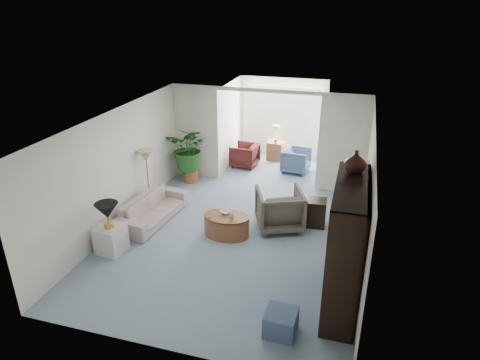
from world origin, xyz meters
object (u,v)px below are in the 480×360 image
(end_table, at_px, (111,239))
(entertainment_cabinet, at_px, (346,246))
(floor_lamp, at_px, (146,156))
(sunroom_chair_maroon, at_px, (245,155))
(plant_pot, at_px, (191,176))
(side_table_dark, at_px, (314,212))
(sofa, at_px, (153,209))
(coffee_table, at_px, (226,225))
(cabinet_urn, at_px, (356,162))
(coffee_bowl, at_px, (225,212))
(framed_picture, at_px, (367,180))
(wingback_chair, at_px, (280,209))
(table_lamp, at_px, (107,211))
(sunroom_chair_blue, at_px, (296,160))
(coffee_cup, at_px, (232,217))
(sunroom_table, at_px, (275,151))
(ottoman, at_px, (281,323))

(end_table, xyz_separation_m, entertainment_cabinet, (4.36, -0.26, 0.77))
(floor_lamp, relative_size, sunroom_chair_maroon, 0.49)
(sunroom_chair_maroon, bearing_deg, plant_pot, -31.11)
(end_table, xyz_separation_m, sunroom_chair_maroon, (1.27, 5.03, 0.07))
(end_table, distance_m, side_table_dark, 4.21)
(end_table, bearing_deg, sofa, 81.57)
(floor_lamp, distance_m, coffee_table, 2.51)
(cabinet_urn, distance_m, sunroom_chair_maroon, 6.01)
(floor_lamp, bearing_deg, cabinet_urn, -20.81)
(cabinet_urn, bearing_deg, side_table_dark, 111.12)
(coffee_bowl, relative_size, plant_pot, 0.52)
(framed_picture, relative_size, wingback_chair, 0.52)
(table_lamp, bearing_deg, wingback_chair, 31.89)
(sofa, xyz_separation_m, end_table, (-0.20, -1.35, -0.01))
(plant_pot, height_order, sunroom_chair_blue, sunroom_chair_blue)
(coffee_cup, distance_m, sunroom_table, 4.70)
(side_table_dark, relative_size, sunroom_chair_maroon, 0.81)
(table_lamp, bearing_deg, sunroom_chair_blue, 61.17)
(side_table_dark, bearing_deg, floor_lamp, -177.79)
(floor_lamp, xyz_separation_m, entertainment_cabinet, (4.56, -2.23, -0.22))
(ottoman, relative_size, sunroom_chair_blue, 0.61)
(side_table_dark, distance_m, ottoman, 3.35)
(coffee_cup, relative_size, wingback_chair, 0.11)
(entertainment_cabinet, bearing_deg, side_table_dark, 106.97)
(coffee_cup, xyz_separation_m, ottoman, (1.46, -2.32, -0.32))
(coffee_cup, relative_size, ottoman, 0.22)
(end_table, height_order, cabinet_urn, cabinet_urn)
(coffee_table, xyz_separation_m, sunroom_chair_blue, (0.82, 3.84, 0.11))
(sofa, relative_size, table_lamp, 4.35)
(entertainment_cabinet, height_order, ottoman, entertainment_cabinet)
(ottoman, bearing_deg, entertainment_cabinet, 50.81)
(cabinet_urn, height_order, sunroom_chair_maroon, cabinet_urn)
(end_table, distance_m, ottoman, 3.77)
(ottoman, height_order, sunroom_table, sunroom_table)
(framed_picture, distance_m, end_table, 4.89)
(coffee_table, bearing_deg, plant_pot, 126.58)
(wingback_chair, bearing_deg, entertainment_cabinet, 102.07)
(sofa, bearing_deg, plant_pot, 5.81)
(framed_picture, height_order, coffee_table, framed_picture)
(table_lamp, relative_size, cabinet_urn, 1.24)
(sunroom_chair_maroon, bearing_deg, floor_lamp, -20.24)
(ottoman, bearing_deg, sunroom_table, 102.45)
(coffee_bowl, xyz_separation_m, sunroom_chair_blue, (0.87, 3.74, -0.14))
(sofa, relative_size, plant_pot, 4.79)
(end_table, height_order, entertainment_cabinet, entertainment_cabinet)
(sunroom_chair_maroon, bearing_deg, coffee_table, 15.56)
(ottoman, bearing_deg, table_lamp, 161.02)
(cabinet_urn, xyz_separation_m, sunroom_chair_maroon, (-3.09, 4.79, -1.91))
(sofa, xyz_separation_m, cabinet_urn, (4.16, -1.11, 1.96))
(plant_pot, bearing_deg, framed_picture, -31.34)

